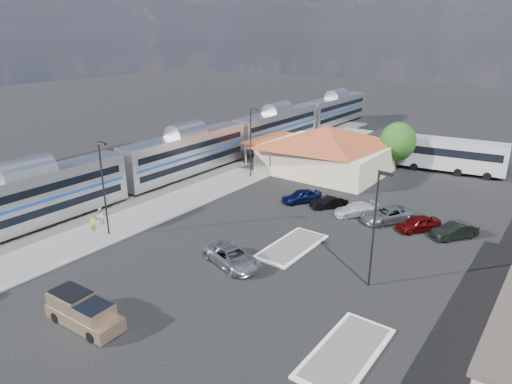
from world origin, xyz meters
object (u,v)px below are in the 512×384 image
Objects in this scene: suv at (232,257)px; coach_bus at (450,154)px; station_depot at (326,149)px; pickup_truck at (84,312)px.

coach_bus is at bearing 5.56° from suv.
station_depot is 16.53m from coach_bus.
pickup_truck is 0.40× the size of coach_bus.
station_depot is 3.23× the size of pickup_truck.
coach_bus is (9.84, 48.91, 1.63)m from pickup_truck.
suv is at bearing -15.45° from pickup_truck.
pickup_truck is 49.92m from coach_bus.
coach_bus is (13.51, 9.52, -0.58)m from station_depot.
station_depot is at bearing 117.41° from coach_bus.
pickup_truck is at bearing -84.69° from station_depot.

